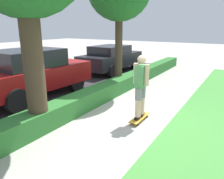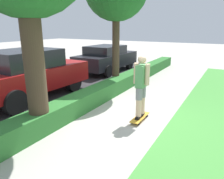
{
  "view_description": "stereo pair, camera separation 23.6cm",
  "coord_description": "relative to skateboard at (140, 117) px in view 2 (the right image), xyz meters",
  "views": [
    {
      "loc": [
        -5.03,
        -2.5,
        2.5
      ],
      "look_at": [
        0.03,
        0.6,
        0.77
      ],
      "focal_mm": 35.0,
      "sensor_mm": 36.0,
      "label": 1
    },
    {
      "loc": [
        -5.14,
        -2.3,
        2.5
      ],
      "look_at": [
        0.03,
        0.6,
        0.77
      ],
      "focal_mm": 35.0,
      "sensor_mm": 36.0,
      "label": 2
    }
  ],
  "objects": [
    {
      "name": "skateboard",
      "position": [
        0.0,
        0.0,
        0.0
      ],
      "size": [
        0.88,
        0.24,
        0.1
      ],
      "color": "gold",
      "rests_on": "ground_plane"
    },
    {
      "name": "parked_car_middle",
      "position": [
        -0.08,
        4.25,
        0.82
      ],
      "size": [
        4.39,
        2.16,
        1.72
      ],
      "rotation": [
        0.0,
        0.0,
        -0.04
      ],
      "color": "maroon",
      "rests_on": "ground_plane"
    },
    {
      "name": "skater_person",
      "position": [
        0.0,
        0.0,
        0.92
      ],
      "size": [
        0.5,
        0.44,
        1.7
      ],
      "color": "black",
      "rests_on": "skateboard"
    },
    {
      "name": "ground_plane",
      "position": [
        -0.07,
        0.26,
        -0.08
      ],
      "size": [
        60.0,
        60.0,
        0.0
      ],
      "primitive_type": "plane",
      "color": "#ADA89E"
    },
    {
      "name": "parked_car_rear",
      "position": [
        5.34,
        4.23,
        0.69
      ],
      "size": [
        4.2,
        1.92,
        1.46
      ],
      "rotation": [
        0.0,
        0.0,
        -0.03
      ],
      "color": "black",
      "rests_on": "ground_plane"
    },
    {
      "name": "street_asphalt",
      "position": [
        -0.07,
        4.46,
        -0.07
      ],
      "size": [
        18.44,
        5.0,
        0.01
      ],
      "color": "#2D2D30",
      "rests_on": "ground_plane"
    },
    {
      "name": "hedge_row",
      "position": [
        -0.07,
        1.86,
        0.19
      ],
      "size": [
        18.44,
        0.6,
        0.53
      ],
      "color": "#2D702D",
      "rests_on": "ground_plane"
    }
  ]
}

